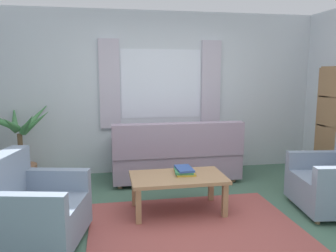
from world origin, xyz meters
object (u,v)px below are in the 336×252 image
Objects in this scene: armchair_left at (32,209)px; potted_plant at (20,153)px; couch at (175,157)px; coffee_table at (178,180)px; book_stack_on_table at (184,171)px.

potted_plant is at bearing 28.04° from armchair_left.
couch is 1.91× the size of armchair_left.
coffee_table is at bearing -59.48° from armchair_left.
coffee_table is at bearing -32.61° from potted_plant.
couch is 1.19m from coffee_table.
armchair_left is 0.82× the size of potted_plant.
couch reaches higher than book_stack_on_table.
armchair_left is 1.61m from coffee_table.
potted_plant reaches higher than armchair_left.
couch is 1.10m from book_stack_on_table.
coffee_table is 0.90× the size of potted_plant.
couch is at bearing -33.84° from armchair_left.
coffee_table is at bearing 79.79° from couch.
potted_plant is at bearing 150.18° from book_stack_on_table.
book_stack_on_table is 2.46m from potted_plant.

